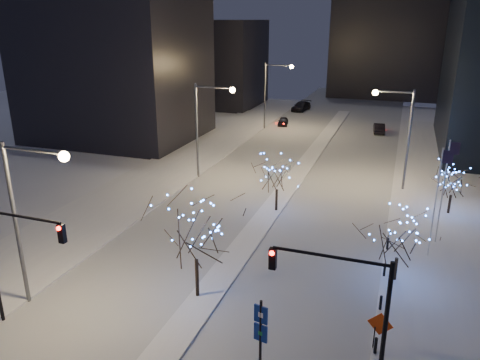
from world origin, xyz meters
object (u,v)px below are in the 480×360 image
at_px(street_lamp_w_far, 272,87).
at_px(construction_sign, 380,327).
at_px(wayfinding_sign, 261,329).
at_px(holiday_tree_median_far, 277,174).
at_px(car_far, 301,106).
at_px(traffic_signal_east, 349,302).
at_px(holiday_tree_plaza_near, 399,237).
at_px(street_lamp_w_mid, 206,118).
at_px(car_near, 283,121).
at_px(traffic_signal_west, 12,250).
at_px(holiday_tree_median_near, 195,230).
at_px(holiday_tree_plaza_far, 453,181).
at_px(street_lamp_east, 400,126).
at_px(street_lamp_w_near, 27,204).
at_px(car_mid, 379,128).

height_order(street_lamp_w_far, construction_sign, street_lamp_w_far).
bearing_deg(wayfinding_sign, holiday_tree_median_far, 116.02).
bearing_deg(car_far, holiday_tree_median_far, -71.58).
height_order(traffic_signal_east, wayfinding_sign, traffic_signal_east).
bearing_deg(holiday_tree_plaza_near, street_lamp_w_mid, 142.48).
xyz_separation_m(traffic_signal_east, car_near, (-16.75, 54.17, -4.13)).
bearing_deg(street_lamp_w_mid, traffic_signal_west, -88.94).
distance_m(street_lamp_w_far, wayfinding_sign, 53.03).
relative_size(street_lamp_w_far, holiday_tree_median_near, 1.45).
relative_size(holiday_tree_median_far, holiday_tree_plaza_far, 1.12).
height_order(traffic_signal_west, traffic_signal_east, same).
bearing_deg(holiday_tree_plaza_near, wayfinding_sign, -118.50).
bearing_deg(street_lamp_east, street_lamp_w_near, -124.19).
xyz_separation_m(car_mid, holiday_tree_plaza_near, (3.82, -43.08, 2.47)).
relative_size(street_lamp_w_near, holiday_tree_plaza_near, 2.05).
height_order(street_lamp_east, holiday_tree_plaza_near, street_lamp_east).
height_order(street_lamp_w_mid, holiday_tree_plaza_far, street_lamp_w_mid).
bearing_deg(street_lamp_w_mid, car_mid, 60.17).
relative_size(car_mid, car_far, 0.79).
xyz_separation_m(street_lamp_east, holiday_tree_median_near, (-10.58, -24.19, -1.89)).
height_order(street_lamp_east, traffic_signal_west, street_lamp_east).
height_order(traffic_signal_west, holiday_tree_plaza_far, traffic_signal_west).
distance_m(street_lamp_east, traffic_signal_west, 35.30).
xyz_separation_m(wayfinding_sign, construction_sign, (5.30, 3.40, -1.00)).
bearing_deg(car_far, street_lamp_w_mid, -82.95).
distance_m(street_lamp_east, holiday_tree_median_far, 13.80).
relative_size(traffic_signal_east, wayfinding_sign, 1.76).
distance_m(traffic_signal_east, holiday_tree_plaza_far, 24.70).
height_order(holiday_tree_median_far, construction_sign, holiday_tree_median_far).
xyz_separation_m(street_lamp_w_far, car_far, (1.13, 16.57, -5.68)).
distance_m(street_lamp_w_near, construction_sign, 20.04).
bearing_deg(car_mid, holiday_tree_plaza_far, 98.34).
relative_size(street_lamp_w_near, holiday_tree_median_far, 1.99).
xyz_separation_m(street_lamp_east, construction_sign, (0.22, -25.60, -5.01)).
height_order(traffic_signal_west, holiday_tree_median_far, traffic_signal_west).
distance_m(street_lamp_w_far, holiday_tree_median_near, 47.00).
relative_size(holiday_tree_median_far, wayfinding_sign, 1.27).
relative_size(street_lamp_east, holiday_tree_median_near, 1.45).
bearing_deg(holiday_tree_median_near, holiday_tree_median_far, 86.11).
xyz_separation_m(street_lamp_w_mid, car_far, (1.13, 41.57, -5.68)).
relative_size(traffic_signal_west, car_mid, 1.57).
relative_size(holiday_tree_median_near, construction_sign, 3.22).
relative_size(traffic_signal_west, wayfinding_sign, 1.76).
bearing_deg(construction_sign, holiday_tree_median_far, 129.05).
relative_size(traffic_signal_west, traffic_signal_east, 1.00).
bearing_deg(street_lamp_w_mid, street_lamp_w_far, 90.00).
bearing_deg(holiday_tree_median_far, holiday_tree_plaza_near, -40.09).
bearing_deg(traffic_signal_west, car_far, 89.47).
height_order(car_far, holiday_tree_median_near, holiday_tree_median_near).
height_order(car_far, holiday_tree_plaza_far, holiday_tree_plaza_far).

